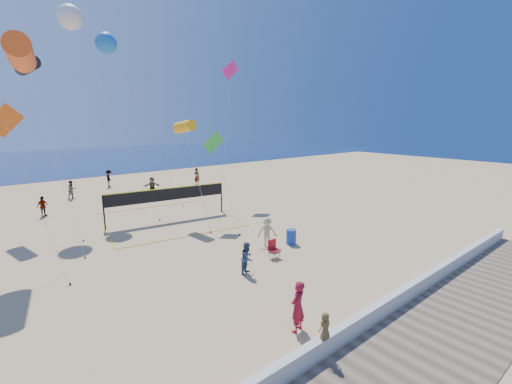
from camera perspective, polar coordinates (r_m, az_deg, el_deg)
ground at (r=13.84m, az=2.57°, el=-18.66°), size 120.00×120.00×0.00m
ocean at (r=71.61m, az=-32.97°, el=4.34°), size 140.00×50.00×0.03m
seawall at (r=11.98m, az=13.05°, el=-22.64°), size 32.00×0.30×0.60m
boardwalk at (r=11.32m, az=22.02°, el=-27.38°), size 32.00×3.60×0.03m
woman at (r=12.18m, az=6.96°, el=-18.44°), size 0.75×0.60×1.80m
toddler at (r=11.13m, az=11.44°, el=-21.05°), size 0.43×0.30×0.85m
bystander_a at (r=16.20m, az=-1.46°, el=-10.92°), size 0.92×0.85×1.51m
bystander_b at (r=19.44m, az=1.86°, el=-6.66°), size 1.27×1.13×1.71m
far_person_0 at (r=29.96m, az=-32.01°, el=-2.04°), size 0.96×0.74×1.52m
far_person_1 at (r=34.25m, az=-16.92°, el=0.95°), size 1.64×1.07×1.69m
far_person_2 at (r=38.17m, az=-9.84°, el=2.54°), size 0.69×0.82×1.92m
far_person_3 at (r=35.29m, az=-28.34°, el=0.32°), size 0.97×0.86×1.67m
far_person_4 at (r=40.05m, az=-23.28°, el=2.09°), size 1.07×1.33×1.79m
camp_chair at (r=18.03m, az=2.89°, el=-9.24°), size 0.55×0.67×1.06m
trash_barrel at (r=20.03m, az=5.90°, el=-7.44°), size 0.66×0.66×0.85m
volleyball_net at (r=25.20m, az=-14.54°, el=-1.00°), size 9.80×9.68×2.32m
kite_0 at (r=21.67m, az=-34.65°, el=18.50°), size 2.23×4.36×11.08m
kite_1 at (r=28.46m, az=-33.81°, el=17.10°), size 1.59×7.90×11.17m
kite_2 at (r=24.51m, az=-11.82°, el=10.61°), size 1.02×4.76×7.10m
kite_3 at (r=18.76m, az=-36.00°, el=8.46°), size 2.05×3.42×7.79m
kite_4 at (r=23.58m, az=-6.91°, el=7.54°), size 1.62×3.84×6.34m
kite_5 at (r=31.81m, az=-4.41°, el=18.52°), size 4.99×4.51×12.25m
kite_6 at (r=30.26m, az=-28.57°, el=24.20°), size 4.07×7.12×15.06m
kite_7 at (r=30.53m, az=-23.71°, el=21.78°), size 4.92×4.36×13.57m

